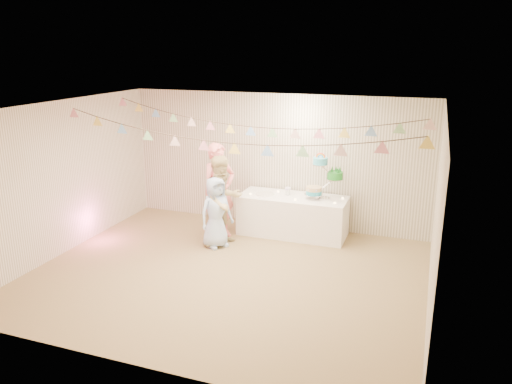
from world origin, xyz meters
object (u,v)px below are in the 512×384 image
(person_adult_b, at_px, (223,201))
(person_child, at_px, (216,212))
(table, at_px, (293,215))
(cake_stand, at_px, (324,178))
(person_adult_a, at_px, (219,191))

(person_adult_b, xyz_separation_m, person_child, (-0.06, -0.16, -0.17))
(table, relative_size, cake_stand, 2.51)
(table, bearing_deg, cake_stand, 5.19)
(person_adult_a, bearing_deg, table, -30.01)
(table, distance_m, person_child, 1.55)
(table, height_order, person_adult_b, person_adult_b)
(person_adult_b, bearing_deg, table, -17.68)
(person_adult_a, distance_m, person_child, 0.54)
(table, distance_m, person_adult_a, 1.47)
(cake_stand, xyz_separation_m, person_adult_b, (-1.61, -0.93, -0.33))
(cake_stand, height_order, person_adult_a, person_adult_a)
(person_adult_a, height_order, person_adult_b, person_adult_a)
(person_child, bearing_deg, person_adult_b, 11.86)
(cake_stand, xyz_separation_m, person_adult_a, (-1.81, -0.62, -0.26))
(cake_stand, xyz_separation_m, person_child, (-1.67, -1.08, -0.51))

